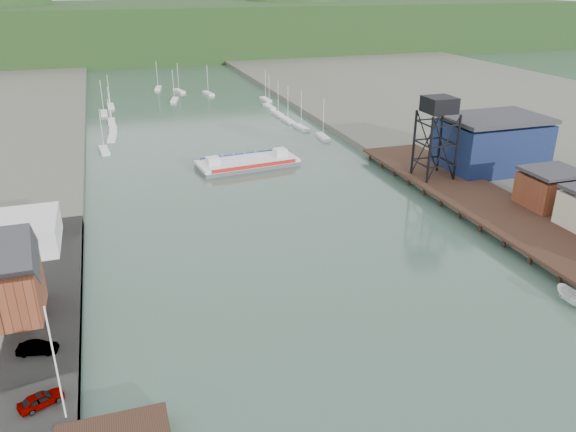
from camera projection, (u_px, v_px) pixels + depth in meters
ground at (434, 424)px, 53.34m from camera, size 600.00×600.00×0.00m
east_land at (574, 136)px, 149.60m from camera, size 120.00×400.00×3.20m
west_quay at (0, 373)px, 59.06m from camera, size 16.00×80.00×1.60m
east_pier at (479, 198)px, 102.52m from camera, size 14.00×70.00×2.45m
flagpole at (56, 364)px, 49.65m from camera, size 0.16×0.16×12.00m
lift_tower at (439, 110)px, 107.91m from camera, size 6.50×6.50×16.00m
blue_shed at (492, 144)px, 117.32m from camera, size 20.50×14.50×11.30m
marina_sailboats at (194, 113)px, 174.25m from camera, size 57.71×92.65×0.90m
distant_hills at (138, 33)px, 311.53m from camera, size 500.00×120.00×80.00m
chain_ferry at (248, 163)px, 125.50m from camera, size 23.01×11.28×3.19m
motorboat at (573, 298)px, 72.26m from camera, size 2.25×5.51×2.10m
car_west_a at (41, 399)px, 53.17m from camera, size 4.52×3.23×1.43m
car_west_b at (37, 348)px, 60.58m from camera, size 4.39×2.25×1.38m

